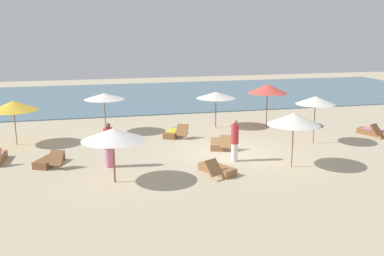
# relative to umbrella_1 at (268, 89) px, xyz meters

# --- Properties ---
(ground_plane) EXTENTS (60.00, 60.00, 0.00)m
(ground_plane) POSITION_rel_umbrella_1_xyz_m (-3.79, -4.46, -2.10)
(ground_plane) COLOR #BCAD8E
(ocean_water) EXTENTS (48.00, 16.00, 0.06)m
(ocean_water) POSITION_rel_umbrella_1_xyz_m (-3.79, 12.54, -2.07)
(ocean_water) COLOR slate
(ocean_water) RESTS_ON ground_plane
(umbrella_1) EXTENTS (2.16, 2.16, 2.35)m
(umbrella_1) POSITION_rel_umbrella_1_xyz_m (0.00, 0.00, 0.00)
(umbrella_1) COLOR brown
(umbrella_1) RESTS_ON ground_plane
(umbrella_2) EXTENTS (2.22, 2.22, 1.96)m
(umbrella_2) POSITION_rel_umbrella_1_xyz_m (-8.84, -7.16, -0.35)
(umbrella_2) COLOR brown
(umbrella_2) RESTS_ON ground_plane
(umbrella_3) EXTENTS (2.06, 2.06, 2.07)m
(umbrella_3) POSITION_rel_umbrella_1_xyz_m (-8.73, 0.61, -0.19)
(umbrella_3) COLOR brown
(umbrella_3) RESTS_ON ground_plane
(umbrella_4) EXTENTS (2.21, 2.21, 2.07)m
(umbrella_4) POSITION_rel_umbrella_1_xyz_m (-12.91, -0.86, -0.25)
(umbrella_4) COLOR brown
(umbrella_4) RESTS_ON ground_plane
(umbrella_5) EXTENTS (2.03, 2.03, 2.15)m
(umbrella_5) POSITION_rel_umbrella_1_xyz_m (-1.98, -7.07, -0.17)
(umbrella_5) COLOR olive
(umbrella_5) RESTS_ON ground_plane
(umbrella_6) EXTENTS (2.15, 2.15, 1.96)m
(umbrella_6) POSITION_rel_umbrella_1_xyz_m (-2.80, 0.43, -0.32)
(umbrella_6) COLOR brown
(umbrella_6) RESTS_ON ground_plane
(umbrella_7) EXTENTS (1.83, 1.83, 2.25)m
(umbrella_7) POSITION_rel_umbrella_1_xyz_m (0.66, -3.99, -0.04)
(umbrella_7) COLOR olive
(umbrella_7) RESTS_ON ground_plane
(lounger_0) EXTENTS (1.32, 1.75, 0.71)m
(lounger_0) POSITION_rel_umbrella_1_xyz_m (-5.45, -1.04, -1.92)
(lounger_0) COLOR brown
(lounger_0) RESTS_ON ground_plane
(lounger_1) EXTENTS (1.06, 1.79, 0.69)m
(lounger_1) POSITION_rel_umbrella_1_xyz_m (-3.92, -3.62, -1.93)
(lounger_1) COLOR olive
(lounger_1) RESTS_ON ground_plane
(lounger_3) EXTENTS (1.32, 1.76, 0.70)m
(lounger_3) POSITION_rel_umbrella_1_xyz_m (-5.06, -7.11, -1.93)
(lounger_3) COLOR olive
(lounger_3) RESTS_ON ground_plane
(lounger_4) EXTENTS (1.26, 1.77, 0.70)m
(lounger_4) POSITION_rel_umbrella_1_xyz_m (4.44, -3.27, -1.92)
(lounger_4) COLOR brown
(lounger_4) RESTS_ON ground_plane
(lounger_5) EXTENTS (1.27, 1.74, 0.72)m
(lounger_5) POSITION_rel_umbrella_1_xyz_m (-11.20, -4.50, -1.93)
(lounger_5) COLOR brown
(lounger_5) RESTS_ON ground_plane
(person_0) EXTENTS (0.50, 0.50, 1.77)m
(person_0) POSITION_rel_umbrella_1_xyz_m (-8.92, -5.32, -1.21)
(person_0) COLOR #D17299
(person_0) RESTS_ON ground_plane
(person_1) EXTENTS (0.44, 0.44, 1.73)m
(person_1) POSITION_rel_umbrella_1_xyz_m (-3.89, -5.78, -1.22)
(person_1) COLOR white
(person_1) RESTS_ON ground_plane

